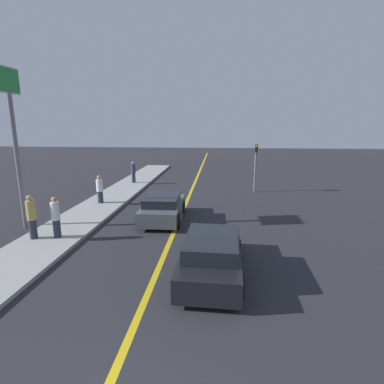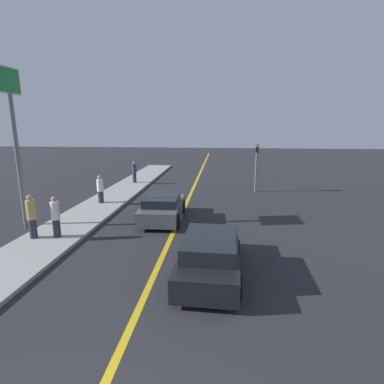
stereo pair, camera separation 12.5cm
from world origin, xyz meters
TOP-DOWN VIEW (x-y plane):
  - road_center_line at (0.00, 18.00)m, footprint 0.20×60.00m
  - sidewalk_left at (-4.94, 15.72)m, footprint 2.58×31.43m
  - car_near_right_lane at (1.78, 6.56)m, footprint 2.07×4.48m
  - car_ahead_center at (-0.81, 11.93)m, footprint 2.02×4.05m
  - pedestrian_near_curb at (-5.58, 8.62)m, footprint 0.35×0.35m
  - pedestrian_mid_group at (-4.68, 8.84)m, footprint 0.34×0.34m
  - pedestrian_far_standing at (-5.06, 14.43)m, footprint 0.38×0.38m
  - pedestrian_by_sign at (-4.88, 20.89)m, footprint 0.35×0.35m
  - traffic_light at (4.53, 18.90)m, footprint 0.18×0.40m
  - roadside_sign at (-6.99, 10.19)m, footprint 0.20×1.48m

SIDE VIEW (x-z plane):
  - road_center_line at x=0.00m, z-range 0.00..0.01m
  - sidewalk_left at x=-4.94m, z-range 0.00..0.14m
  - car_ahead_center at x=-0.81m, z-range -0.01..1.28m
  - car_near_right_lane at x=1.78m, z-range -0.02..1.32m
  - pedestrian_far_standing at x=-5.06m, z-range 0.13..1.79m
  - pedestrian_by_sign at x=-4.88m, z-range 0.14..1.83m
  - pedestrian_mid_group at x=-4.68m, z-range 0.14..1.87m
  - pedestrian_near_curb at x=-5.58m, z-range 0.15..1.97m
  - traffic_light at x=4.53m, z-range 0.43..3.81m
  - roadside_sign at x=-6.99m, z-range 1.42..8.52m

